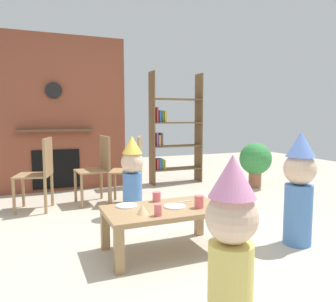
% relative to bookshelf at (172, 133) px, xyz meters
% --- Properties ---
extents(ground_plane, '(12.00, 12.00, 0.00)m').
position_rel_bookshelf_xyz_m(ground_plane, '(-1.05, -2.40, -0.87)').
color(ground_plane, '#BCB29E').
extents(brick_fireplace_feature, '(2.20, 0.28, 2.40)m').
position_rel_bookshelf_xyz_m(brick_fireplace_feature, '(-1.90, 0.20, 0.32)').
color(brick_fireplace_feature, brown).
rests_on(brick_fireplace_feature, ground_plane).
extents(bookshelf, '(0.90, 0.28, 1.90)m').
position_rel_bookshelf_xyz_m(bookshelf, '(0.00, 0.00, 0.00)').
color(bookshelf, brown).
rests_on(bookshelf, ground_plane).
extents(coffee_table, '(1.02, 0.58, 0.39)m').
position_rel_bookshelf_xyz_m(coffee_table, '(-1.20, -2.66, -0.55)').
color(coffee_table, '#9E7A51').
rests_on(coffee_table, ground_plane).
extents(paper_cup_near_left, '(0.06, 0.06, 0.09)m').
position_rel_bookshelf_xyz_m(paper_cup_near_left, '(-1.33, -2.85, -0.44)').
color(paper_cup_near_left, '#E5666B').
rests_on(paper_cup_near_left, coffee_table).
extents(paper_cup_near_right, '(0.08, 0.08, 0.11)m').
position_rel_bookshelf_xyz_m(paper_cup_near_right, '(-0.93, -2.77, -0.43)').
color(paper_cup_near_right, '#E5666B').
rests_on(paper_cup_near_right, coffee_table).
extents(paper_cup_center, '(0.07, 0.07, 0.09)m').
position_rel_bookshelf_xyz_m(paper_cup_center, '(-0.82, -2.88, -0.44)').
color(paper_cup_center, silver).
rests_on(paper_cup_center, coffee_table).
extents(paper_cup_far_left, '(0.08, 0.08, 0.09)m').
position_rel_bookshelf_xyz_m(paper_cup_far_left, '(-1.19, -2.44, -0.44)').
color(paper_cup_far_left, '#E5666B').
rests_on(paper_cup_far_left, coffee_table).
extents(paper_plate_front, '(0.19, 0.19, 0.01)m').
position_rel_bookshelf_xyz_m(paper_plate_front, '(-1.11, -2.67, -0.48)').
color(paper_plate_front, white).
rests_on(paper_plate_front, coffee_table).
extents(paper_plate_rear, '(0.19, 0.19, 0.01)m').
position_rel_bookshelf_xyz_m(paper_plate_rear, '(-1.49, -2.49, -0.48)').
color(paper_plate_rear, white).
rests_on(paper_plate_rear, coffee_table).
extents(birthday_cake_slice, '(0.10, 0.10, 0.08)m').
position_rel_bookshelf_xyz_m(birthday_cake_slice, '(-1.44, -2.77, -0.45)').
color(birthday_cake_slice, '#EAC68C').
rests_on(birthday_cake_slice, coffee_table).
extents(table_fork, '(0.15, 0.04, 0.01)m').
position_rel_bookshelf_xyz_m(table_fork, '(-0.96, -2.55, -0.48)').
color(table_fork, silver).
rests_on(table_fork, coffee_table).
extents(child_with_cone_hat, '(0.27, 0.27, 0.98)m').
position_rel_bookshelf_xyz_m(child_with_cone_hat, '(-1.31, -3.85, -0.35)').
color(child_with_cone_hat, '#E0CC66').
rests_on(child_with_cone_hat, ground_plane).
extents(child_in_pink, '(0.29, 0.29, 1.03)m').
position_rel_bookshelf_xyz_m(child_in_pink, '(-0.02, -2.98, -0.32)').
color(child_in_pink, '#4C7FC6').
rests_on(child_in_pink, ground_plane).
extents(child_by_the_chairs, '(0.26, 0.26, 0.94)m').
position_rel_bookshelf_xyz_m(child_by_the_chairs, '(-1.16, -1.55, -0.37)').
color(child_by_the_chairs, '#4C7FC6').
rests_on(child_by_the_chairs, ground_plane).
extents(dining_chair_left, '(0.49, 0.49, 0.90)m').
position_rel_bookshelf_xyz_m(dining_chair_left, '(-2.15, -0.90, -0.36)').
color(dining_chair_left, '#9E7A51').
rests_on(dining_chair_left, ground_plane).
extents(dining_chair_middle, '(0.44, 0.44, 0.90)m').
position_rel_bookshelf_xyz_m(dining_chair_middle, '(-1.42, -0.81, -0.36)').
color(dining_chair_middle, '#9E7A51').
rests_on(dining_chair_middle, ground_plane).
extents(dining_chair_right, '(0.52, 0.52, 0.90)m').
position_rel_bookshelf_xyz_m(dining_chair_right, '(-1.00, -1.04, -0.36)').
color(dining_chair_right, '#9E7A51').
rests_on(dining_chair_right, ground_plane).
extents(potted_plant_tall, '(0.52, 0.52, 0.74)m').
position_rel_bookshelf_xyz_m(potted_plant_tall, '(1.13, -0.84, -0.42)').
color(potted_plant_tall, '#9E5B42').
rests_on(potted_plant_tall, ground_plane).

